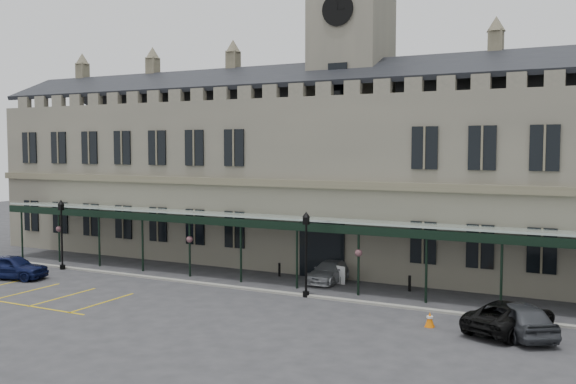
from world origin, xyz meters
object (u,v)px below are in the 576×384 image
at_px(station_building, 350,177).
at_px(sign_board, 341,275).
at_px(clock_tower, 351,85).
at_px(lamp_post_mid, 306,247).
at_px(car_right_a, 519,318).
at_px(traffic_cone, 430,319).
at_px(car_taxi, 330,271).
at_px(car_van, 510,317).
at_px(car_left_a, 12,267).
at_px(lamp_post_left, 62,228).

height_order(station_building, sign_board, station_building).
bearing_deg(sign_board, clock_tower, 120.94).
bearing_deg(lamp_post_mid, sign_board, 83.70).
distance_m(clock_tower, car_right_a, 22.36).
relative_size(station_building, sign_board, 52.41).
relative_size(traffic_cone, sign_board, 0.65).
distance_m(lamp_post_mid, sign_board, 4.78).
height_order(car_taxi, car_van, car_van).
bearing_deg(car_left_a, clock_tower, -65.00).
height_order(traffic_cone, car_taxi, car_taxi).
bearing_deg(sign_board, lamp_post_mid, -81.95).
height_order(clock_tower, car_left_a, clock_tower).
xyz_separation_m(lamp_post_mid, sign_board, (0.46, 4.12, -2.38)).
bearing_deg(station_building, car_left_a, -140.67).
bearing_deg(station_building, lamp_post_mid, -82.05).
xyz_separation_m(car_taxi, car_van, (12.00, -6.58, 0.08)).
distance_m(lamp_post_left, traffic_cone, 27.22).
distance_m(station_building, traffic_cone, 17.45).
relative_size(clock_tower, car_van, 4.70).
xyz_separation_m(station_building, sign_board, (1.92, -6.36, -5.91)).
distance_m(clock_tower, car_van, 21.92).
bearing_deg(car_right_a, lamp_post_mid, -44.40).
relative_size(clock_tower, car_left_a, 5.27).
bearing_deg(lamp_post_left, car_van, -3.22).
bearing_deg(car_left_a, sign_board, -81.72).
relative_size(lamp_post_mid, car_left_a, 1.05).
xyz_separation_m(lamp_post_left, car_right_a, (30.97, -2.11, -2.12)).
distance_m(car_taxi, car_van, 13.69).
distance_m(station_building, car_left_a, 23.87).
distance_m(lamp_post_mid, car_van, 11.91).
bearing_deg(clock_tower, car_taxi, -80.53).
height_order(station_building, lamp_post_mid, station_building).
distance_m(lamp_post_mid, car_right_a, 12.39).
distance_m(lamp_post_left, car_van, 30.66).
relative_size(car_taxi, car_van, 0.86).
height_order(car_van, car_right_a, car_right_a).
relative_size(lamp_post_left, traffic_cone, 6.67).
xyz_separation_m(traffic_cone, sign_board, (-7.52, 6.99, 0.20)).
height_order(car_left_a, car_taxi, car_left_a).
bearing_deg(clock_tower, station_building, -90.00).
relative_size(clock_tower, car_taxi, 5.50).
bearing_deg(lamp_post_mid, lamp_post_left, -179.13).
bearing_deg(station_building, car_right_a, -43.80).
distance_m(clock_tower, car_taxi, 13.86).
distance_m(car_left_a, car_taxi, 20.88).
distance_m(clock_tower, car_left_a, 26.31).
height_order(car_left_a, car_van, car_left_a).
height_order(lamp_post_left, car_van, lamp_post_left).
height_order(sign_board, car_taxi, car_taxi).
distance_m(car_left_a, car_van, 31.02).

